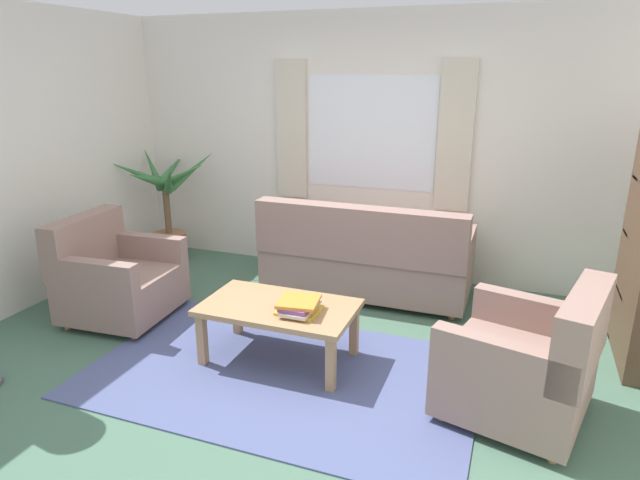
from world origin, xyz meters
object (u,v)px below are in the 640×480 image
(book_stack_on_table, at_px, (299,306))
(potted_plant, at_px, (168,211))
(armchair_right, at_px, (528,364))
(armchair_left, at_px, (115,278))
(coffee_table, at_px, (279,312))
(couch, at_px, (365,258))

(book_stack_on_table, height_order, potted_plant, potted_plant)
(armchair_right, relative_size, potted_plant, 0.82)
(armchair_left, height_order, coffee_table, armchair_left)
(couch, relative_size, book_stack_on_table, 5.76)
(coffee_table, height_order, book_stack_on_table, book_stack_on_table)
(armchair_right, bearing_deg, armchair_left, -80.65)
(armchair_right, bearing_deg, couch, -121.38)
(armchair_right, relative_size, book_stack_on_table, 3.08)
(armchair_right, relative_size, coffee_table, 0.92)
(coffee_table, height_order, potted_plant, potted_plant)
(armchair_right, xyz_separation_m, book_stack_on_table, (-1.50, 0.03, 0.13))
(armchair_right, xyz_separation_m, coffee_table, (-1.69, 0.08, 0.03))
(armchair_right, bearing_deg, coffee_table, -78.74)
(potted_plant, bearing_deg, armchair_left, -72.35)
(couch, distance_m, armchair_right, 2.06)
(coffee_table, distance_m, book_stack_on_table, 0.22)
(armchair_left, distance_m, armchair_right, 3.32)
(couch, bearing_deg, coffee_table, 79.78)
(couch, bearing_deg, armchair_right, 134.49)
(coffee_table, relative_size, book_stack_on_table, 3.34)
(coffee_table, relative_size, potted_plant, 0.89)
(armchair_right, distance_m, book_stack_on_table, 1.51)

